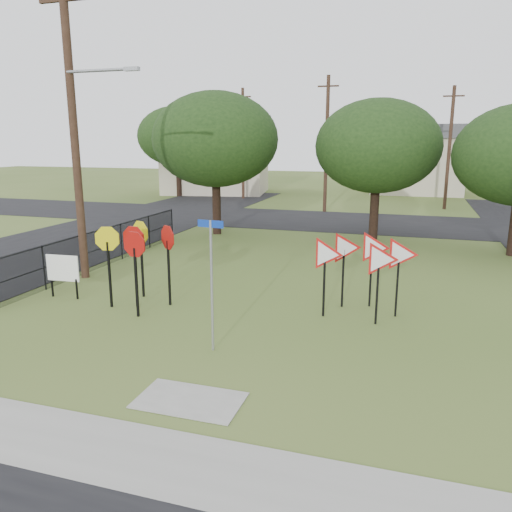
{
  "coord_description": "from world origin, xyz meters",
  "views": [
    {
      "loc": [
        3.77,
        -10.2,
        4.8
      ],
      "look_at": [
        -0.38,
        3.0,
        1.6
      ],
      "focal_mm": 35.0,
      "sensor_mm": 36.0,
      "label": 1
    }
  ],
  "objects_px": {
    "stop_sign_cluster": "(137,247)",
    "info_board": "(63,269)",
    "yield_sign_cluster": "(363,256)",
    "street_name_sign": "(212,278)"
  },
  "relations": [
    {
      "from": "yield_sign_cluster",
      "to": "info_board",
      "type": "bearing_deg",
      "value": -171.86
    },
    {
      "from": "stop_sign_cluster",
      "to": "yield_sign_cluster",
      "type": "distance_m",
      "value": 6.47
    },
    {
      "from": "stop_sign_cluster",
      "to": "street_name_sign",
      "type": "bearing_deg",
      "value": -35.36
    },
    {
      "from": "stop_sign_cluster",
      "to": "info_board",
      "type": "distance_m",
      "value": 2.81
    },
    {
      "from": "street_name_sign",
      "to": "yield_sign_cluster",
      "type": "bearing_deg",
      "value": 49.84
    },
    {
      "from": "street_name_sign",
      "to": "info_board",
      "type": "bearing_deg",
      "value": 158.63
    },
    {
      "from": "stop_sign_cluster",
      "to": "yield_sign_cluster",
      "type": "bearing_deg",
      "value": 11.43
    },
    {
      "from": "stop_sign_cluster",
      "to": "info_board",
      "type": "bearing_deg",
      "value": -179.89
    },
    {
      "from": "street_name_sign",
      "to": "info_board",
      "type": "height_order",
      "value": "street_name_sign"
    },
    {
      "from": "street_name_sign",
      "to": "yield_sign_cluster",
      "type": "distance_m",
      "value": 4.73
    }
  ]
}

